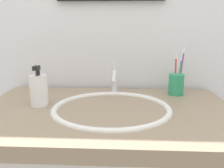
% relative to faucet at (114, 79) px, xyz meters
% --- Properties ---
extents(tiled_wall_back, '(2.19, 0.04, 2.40)m').
position_rel_faucet_xyz_m(tiled_wall_back, '(-0.02, 0.16, 0.25)').
color(tiled_wall_back, silver).
rests_on(tiled_wall_back, ground).
extents(sink_basin, '(0.45, 0.45, 0.11)m').
position_rel_faucet_xyz_m(sink_basin, '(0.00, -0.22, -0.11)').
color(sink_basin, white).
rests_on(sink_basin, vanity_counter).
extents(faucet, '(0.02, 0.14, 0.14)m').
position_rel_faucet_xyz_m(faucet, '(0.00, 0.00, 0.00)').
color(faucet, silver).
rests_on(faucet, sink_basin).
extents(toothbrush_cup, '(0.07, 0.07, 0.10)m').
position_rel_faucet_xyz_m(toothbrush_cup, '(0.28, 0.01, -0.03)').
color(toothbrush_cup, '#2D9966').
rests_on(toothbrush_cup, vanity_counter).
extents(toothbrush_purple, '(0.03, 0.03, 0.21)m').
position_rel_faucet_xyz_m(toothbrush_purple, '(0.31, 0.03, 0.05)').
color(toothbrush_purple, purple).
rests_on(toothbrush_purple, toothbrush_cup).
extents(toothbrush_green, '(0.04, 0.05, 0.17)m').
position_rel_faucet_xyz_m(toothbrush_green, '(0.30, 0.03, 0.03)').
color(toothbrush_green, green).
rests_on(toothbrush_green, toothbrush_cup).
extents(toothbrush_red, '(0.01, 0.03, 0.18)m').
position_rel_faucet_xyz_m(toothbrush_red, '(0.28, 0.03, 0.03)').
color(toothbrush_red, red).
rests_on(toothbrush_red, toothbrush_cup).
extents(soap_dispenser, '(0.07, 0.07, 0.16)m').
position_rel_faucet_xyz_m(soap_dispenser, '(-0.29, -0.19, -0.01)').
color(soap_dispenser, white).
rests_on(soap_dispenser, vanity_counter).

